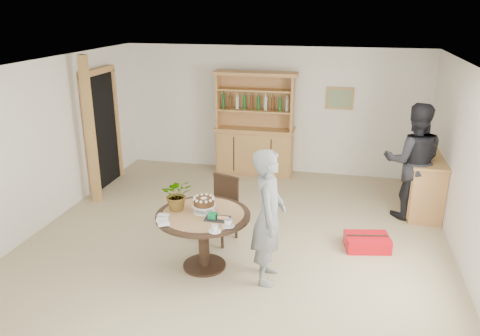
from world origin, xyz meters
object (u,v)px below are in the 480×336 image
(teen_boy, at_px, (269,217))
(red_suitcase, at_px, (367,242))
(dining_table, at_px, (203,225))
(adult_person, at_px, (413,162))
(hutch, at_px, (255,140))
(sideboard, at_px, (423,184))
(dining_chair, at_px, (222,204))

(teen_boy, bearing_deg, red_suitcase, -53.80)
(dining_table, height_order, adult_person, adult_person)
(hutch, distance_m, teen_boy, 3.92)
(sideboard, distance_m, teen_boy, 3.37)
(hutch, bearing_deg, dining_chair, -88.52)
(dining_chair, distance_m, adult_person, 3.08)
(sideboard, relative_size, dining_table, 1.05)
(teen_boy, distance_m, red_suitcase, 1.78)
(sideboard, bearing_deg, dining_chair, -150.96)
(dining_table, height_order, teen_boy, teen_boy)
(sideboard, height_order, dining_table, sideboard)
(dining_chair, bearing_deg, adult_person, 46.70)
(adult_person, bearing_deg, sideboard, -132.59)
(sideboard, bearing_deg, teen_boy, -129.80)
(hutch, height_order, sideboard, hutch)
(hutch, bearing_deg, teen_boy, -76.75)
(hutch, relative_size, dining_chair, 2.16)
(adult_person, height_order, red_suitcase, adult_person)
(dining_chair, distance_m, red_suitcase, 2.11)
(adult_person, xyz_separation_m, red_suitcase, (-0.66, -1.26, -0.83))
(dining_table, distance_m, red_suitcase, 2.35)
(hutch, height_order, dining_chair, hutch)
(dining_table, bearing_deg, red_suitcase, 24.30)
(sideboard, xyz_separation_m, dining_table, (-2.99, -2.47, 0.13))
(adult_person, bearing_deg, teen_boy, 49.36)
(adult_person, relative_size, red_suitcase, 2.79)
(hutch, xyz_separation_m, teen_boy, (0.90, -3.81, 0.16))
(hutch, height_order, teen_boy, hutch)
(hutch, xyz_separation_m, adult_person, (2.80, -1.51, 0.24))
(red_suitcase, bearing_deg, sideboard, 48.38)
(hutch, xyz_separation_m, dining_chair, (0.07, -2.89, -0.15))
(dining_table, bearing_deg, hutch, 90.74)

